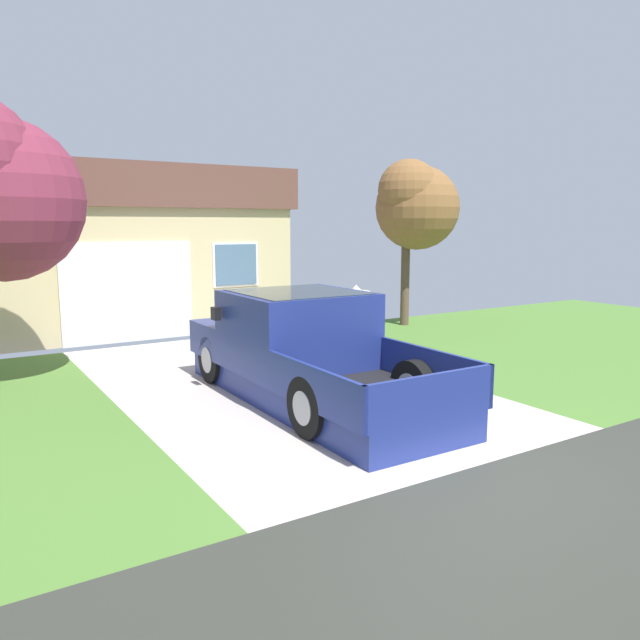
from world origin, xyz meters
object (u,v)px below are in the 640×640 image
Objects in this scene: house_with_garage at (101,247)px; handbag at (367,369)px; pickup_truck at (300,350)px; wheeled_trash_bin at (327,311)px; neighbor_tree at (413,201)px; person_with_hat at (356,323)px.

handbag is at bearing -74.51° from house_with_garage.
pickup_truck is 4.74× the size of wheeled_trash_bin.
house_with_garage is (-2.48, 8.95, 1.96)m from handbag.
neighbor_tree is at bearing 41.77° from handbag.
neighbor_tree is 3.89m from wheeled_trash_bin.
handbag is at bearing 15.87° from pickup_truck.
house_with_garage is 7.49× the size of wheeled_trash_bin.
pickup_truck is at bearing -127.46° from wheeled_trash_bin.
pickup_truck is at bearing -6.58° from person_with_hat.
handbag is 0.37× the size of wheeled_trash_bin.
handbag is 9.49m from house_with_garage.
pickup_truck is at bearing -84.92° from house_with_garage.
neighbor_tree reaches higher than pickup_truck.
wheeled_trash_bin is at bearing 67.50° from handbag.
neighbor_tree is (6.83, -5.06, 1.20)m from house_with_garage.
neighbor_tree reaches higher than handbag.
house_with_garage reaches higher than person_with_hat.
person_with_hat is 6.29m from neighbor_tree.
neighbor_tree is at bearing -168.83° from person_with_hat.
neighbor_tree is at bearing -36.52° from house_with_garage.
house_with_garage is at bearing 143.48° from neighbor_tree.
house_with_garage is (-0.84, 9.40, 1.35)m from pickup_truck.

